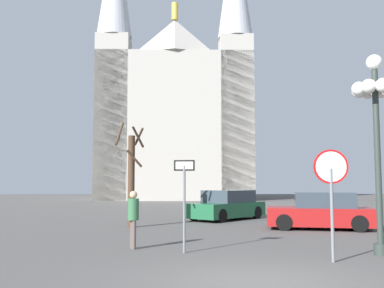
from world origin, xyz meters
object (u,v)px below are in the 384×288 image
(cathedral, at_px, (175,116))
(pedestrian_walking, at_px, (133,214))
(street_lamp, at_px, (376,108))
(bare_tree, at_px, (131,176))
(parked_car_near_red, at_px, (321,212))
(one_way_arrow_sign, at_px, (184,194))
(parked_car_far_green, at_px, (227,206))
(stop_sign, at_px, (331,182))

(cathedral, relative_size, pedestrian_walking, 19.26)
(street_lamp, bearing_deg, cathedral, 98.35)
(street_lamp, bearing_deg, pedestrian_walking, 168.86)
(cathedral, distance_m, street_lamp, 38.69)
(bare_tree, bearing_deg, parked_car_near_red, -7.21)
(one_way_arrow_sign, relative_size, street_lamp, 0.47)
(pedestrian_walking, bearing_deg, parked_car_far_green, 68.59)
(parked_car_near_red, bearing_deg, street_lamp, -94.45)
(one_way_arrow_sign, distance_m, pedestrian_walking, 1.72)
(stop_sign, xyz_separation_m, street_lamp, (1.59, 0.93, 1.98))
(stop_sign, relative_size, pedestrian_walking, 1.63)
(cathedral, xyz_separation_m, street_lamp, (5.56, -37.88, -5.54))
(one_way_arrow_sign, height_order, bare_tree, bare_tree)
(cathedral, bearing_deg, street_lamp, -81.65)
(parked_car_near_red, relative_size, pedestrian_walking, 2.69)
(bare_tree, bearing_deg, street_lamp, -44.86)
(one_way_arrow_sign, bearing_deg, bare_tree, 107.86)
(stop_sign, height_order, street_lamp, street_lamp)
(cathedral, distance_m, one_way_arrow_sign, 38.14)
(stop_sign, relative_size, street_lamp, 0.50)
(one_way_arrow_sign, bearing_deg, cathedral, 90.70)
(stop_sign, height_order, pedestrian_walking, stop_sign)
(street_lamp, height_order, parked_car_far_green, street_lamp)
(bare_tree, distance_m, parked_car_near_red, 7.92)
(stop_sign, relative_size, parked_car_far_green, 0.60)
(one_way_arrow_sign, bearing_deg, parked_car_far_green, 77.33)
(bare_tree, bearing_deg, cathedral, 86.86)
(parked_car_near_red, bearing_deg, cathedral, 100.81)
(street_lamp, relative_size, bare_tree, 1.18)
(one_way_arrow_sign, height_order, parked_car_near_red, one_way_arrow_sign)
(stop_sign, bearing_deg, bare_tree, 124.77)
(cathedral, distance_m, parked_car_far_green, 28.49)
(parked_car_far_green, bearing_deg, one_way_arrow_sign, -102.67)
(street_lamp, xyz_separation_m, parked_car_near_red, (0.48, 6.23, -3.18))
(stop_sign, xyz_separation_m, bare_tree, (-5.65, 8.14, 0.25))
(pedestrian_walking, bearing_deg, cathedral, 88.46)
(cathedral, bearing_deg, bare_tree, -93.14)
(stop_sign, xyz_separation_m, pedestrian_walking, (-4.96, 2.22, -0.91))
(cathedral, distance_m, stop_sign, 39.74)
(one_way_arrow_sign, distance_m, parked_car_far_green, 10.64)
(street_lamp, relative_size, parked_car_near_red, 1.21)
(parked_car_near_red, bearing_deg, one_way_arrow_sign, -134.57)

